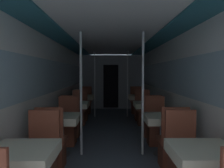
{
  "coord_description": "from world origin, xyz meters",
  "views": [
    {
      "loc": [
        -0.03,
        -1.54,
        1.54
      ],
      "look_at": [
        0.01,
        2.97,
        1.31
      ],
      "focal_mm": 35.0,
      "sensor_mm": 36.0,
      "label": 1
    }
  ],
  "objects_px": {
    "chair_left_far_0": "(41,165)",
    "chair_right_far_0": "(184,164)",
    "chair_left_near_1": "(52,150)",
    "dining_table_right_3": "(138,99)",
    "dining_table_left_2": "(76,107)",
    "dining_table_right_1": "(163,121)",
    "chair_left_near_2": "(72,124)",
    "chair_left_far_1": "(67,130)",
    "chair_right_far_3": "(136,105)",
    "chair_left_near_3": "(81,111)",
    "support_pole_right_3": "(128,84)",
    "chair_right_near_2": "(151,124)",
    "support_pole_right_1": "(143,94)",
    "dining_table_left_1": "(61,121)",
    "chair_right_far_1": "(156,130)",
    "chair_right_near_3": "(141,111)",
    "support_pole_left_1": "(81,94)",
    "chair_right_near_1": "(172,149)",
    "dining_table_left_0": "(22,159)",
    "dining_table_right_2": "(147,106)",
    "support_pole_left_3": "(95,84)",
    "chair_left_far_3": "(86,105)",
    "chair_right_far_2": "(143,114)",
    "dining_table_left_3": "(84,99)"
  },
  "relations": [
    {
      "from": "chair_left_far_0",
      "to": "chair_right_far_0",
      "type": "relative_size",
      "value": 1.0
    },
    {
      "from": "chair_left_near_1",
      "to": "dining_table_right_3",
      "type": "distance_m",
      "value": 4.6
    },
    {
      "from": "dining_table_left_2",
      "to": "dining_table_right_1",
      "type": "height_order",
      "value": "same"
    },
    {
      "from": "chair_left_near_2",
      "to": "chair_right_far_0",
      "type": "bearing_deg",
      "value": -50.89
    },
    {
      "from": "chair_left_far_1",
      "to": "chair_right_far_3",
      "type": "distance_m",
      "value": 4.05
    },
    {
      "from": "chair_left_near_3",
      "to": "support_pole_right_3",
      "type": "bearing_deg",
      "value": 21.33
    },
    {
      "from": "chair_right_far_0",
      "to": "chair_right_near_2",
      "type": "height_order",
      "value": "same"
    },
    {
      "from": "dining_table_right_1",
      "to": "chair_right_far_3",
      "type": "height_order",
      "value": "chair_right_far_3"
    },
    {
      "from": "chair_left_near_2",
      "to": "support_pole_right_1",
      "type": "distance_m",
      "value": 2.11
    },
    {
      "from": "dining_table_left_1",
      "to": "chair_right_far_1",
      "type": "xyz_separation_m",
      "value": [
        1.92,
        0.6,
        -0.33
      ]
    },
    {
      "from": "chair_right_far_0",
      "to": "chair_right_near_3",
      "type": "distance_m",
      "value": 4.15
    },
    {
      "from": "chair_left_far_0",
      "to": "chair_right_far_0",
      "type": "xyz_separation_m",
      "value": [
        1.92,
        0.0,
        0.0
      ]
    },
    {
      "from": "support_pole_right_1",
      "to": "chair_left_near_1",
      "type": "bearing_deg",
      "value": -158.67
    },
    {
      "from": "chair_left_far_0",
      "to": "dining_table_left_1",
      "type": "distance_m",
      "value": 1.23
    },
    {
      "from": "chair_left_near_1",
      "to": "dining_table_right_1",
      "type": "xyz_separation_m",
      "value": [
        1.92,
        0.6,
        0.33
      ]
    },
    {
      "from": "dining_table_left_2",
      "to": "chair_right_near_2",
      "type": "relative_size",
      "value": 0.73
    },
    {
      "from": "support_pole_left_1",
      "to": "chair_right_near_1",
      "type": "distance_m",
      "value": 1.85
    },
    {
      "from": "support_pole_right_1",
      "to": "support_pole_right_3",
      "type": "height_order",
      "value": "same"
    },
    {
      "from": "chair_left_near_2",
      "to": "chair_right_far_0",
      "type": "xyz_separation_m",
      "value": [
        1.92,
        -2.36,
        0.0
      ]
    },
    {
      "from": "dining_table_left_0",
      "to": "dining_table_right_3",
      "type": "relative_size",
      "value": 1.0
    },
    {
      "from": "dining_table_right_2",
      "to": "chair_right_far_1",
      "type": "bearing_deg",
      "value": -90.0
    },
    {
      "from": "chair_right_far_1",
      "to": "chair_left_near_3",
      "type": "bearing_deg",
      "value": -50.89
    },
    {
      "from": "dining_table_left_0",
      "to": "chair_left_near_1",
      "type": "height_order",
      "value": "chair_left_near_1"
    },
    {
      "from": "support_pole_left_3",
      "to": "chair_left_far_3",
      "type": "bearing_deg",
      "value": 122.72
    },
    {
      "from": "chair_left_far_3",
      "to": "chair_right_near_3",
      "type": "height_order",
      "value": "same"
    },
    {
      "from": "chair_left_far_0",
      "to": "chair_right_far_2",
      "type": "relative_size",
      "value": 1.0
    },
    {
      "from": "dining_table_left_1",
      "to": "support_pole_left_1",
      "type": "bearing_deg",
      "value": 0.0
    },
    {
      "from": "dining_table_left_2",
      "to": "chair_left_near_1",
      "type": "bearing_deg",
      "value": -90.0
    },
    {
      "from": "chair_left_near_3",
      "to": "chair_right_near_3",
      "type": "relative_size",
      "value": 1.0
    },
    {
      "from": "dining_table_left_0",
      "to": "chair_left_near_1",
      "type": "distance_m",
      "value": 1.23
    },
    {
      "from": "chair_left_far_3",
      "to": "support_pole_left_3",
      "type": "bearing_deg",
      "value": 122.72
    },
    {
      "from": "chair_right_near_1",
      "to": "support_pole_right_1",
      "type": "bearing_deg",
      "value": 122.72
    },
    {
      "from": "chair_left_far_3",
      "to": "chair_right_far_0",
      "type": "height_order",
      "value": "same"
    },
    {
      "from": "dining_table_left_0",
      "to": "chair_right_near_3",
      "type": "relative_size",
      "value": 0.73
    },
    {
      "from": "chair_left_near_2",
      "to": "dining_table_right_1",
      "type": "relative_size",
      "value": 1.36
    },
    {
      "from": "dining_table_left_1",
      "to": "chair_right_far_1",
      "type": "height_order",
      "value": "chair_right_far_1"
    },
    {
      "from": "chair_left_near_3",
      "to": "chair_right_far_3",
      "type": "height_order",
      "value": "same"
    },
    {
      "from": "chair_right_near_1",
      "to": "chair_right_near_2",
      "type": "distance_m",
      "value": 1.78
    },
    {
      "from": "support_pole_right_3",
      "to": "dining_table_left_3",
      "type": "bearing_deg",
      "value": 180.0
    },
    {
      "from": "chair_right_far_3",
      "to": "dining_table_left_0",
      "type": "bearing_deg",
      "value": 72.09
    },
    {
      "from": "support_pole_left_1",
      "to": "dining_table_right_3",
      "type": "height_order",
      "value": "support_pole_left_1"
    },
    {
      "from": "dining_table_right_3",
      "to": "chair_right_near_3",
      "type": "relative_size",
      "value": 0.73
    },
    {
      "from": "chair_left_near_3",
      "to": "dining_table_left_0",
      "type": "bearing_deg",
      "value": -90.0
    },
    {
      "from": "support_pole_left_3",
      "to": "dining_table_left_0",
      "type": "bearing_deg",
      "value": -94.12
    },
    {
      "from": "chair_right_near_3",
      "to": "chair_right_far_3",
      "type": "height_order",
      "value": "same"
    },
    {
      "from": "chair_left_far_0",
      "to": "chair_right_far_3",
      "type": "xyz_separation_m",
      "value": [
        1.92,
        5.35,
        0.0
      ]
    },
    {
      "from": "chair_left_near_3",
      "to": "chair_right_near_3",
      "type": "bearing_deg",
      "value": 0.0
    },
    {
      "from": "chair_left_far_0",
      "to": "support_pole_left_3",
      "type": "xyz_separation_m",
      "value": [
        0.39,
        4.75,
        0.84
      ]
    },
    {
      "from": "dining_table_right_3",
      "to": "chair_right_far_3",
      "type": "height_order",
      "value": "chair_right_far_3"
    },
    {
      "from": "chair_left_near_1",
      "to": "chair_left_far_3",
      "type": "relative_size",
      "value": 1.0
    }
  ]
}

